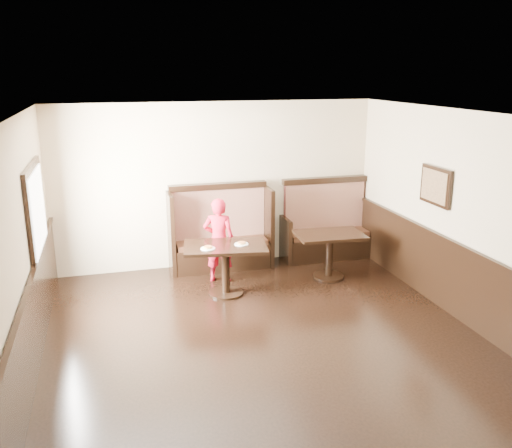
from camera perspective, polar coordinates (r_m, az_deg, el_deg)
name	(u,v)px	position (r m, az deg, el deg)	size (l,w,h in m)	color
ground	(279,361)	(6.57, 2.48, -14.19)	(7.00, 7.00, 0.00)	black
room_shell	(249,302)	(6.43, -0.79, -8.17)	(7.00, 7.00, 7.00)	#C5AD8F
booth_main	(220,238)	(9.29, -3.77, -1.44)	(1.75, 0.72, 1.45)	black
booth_neighbor	(326,231)	(9.87, 7.38, -0.78)	(1.65, 0.72, 1.45)	black
table_main	(225,257)	(8.14, -3.23, -3.46)	(1.33, 0.95, 0.78)	black
table_neighbor	(330,245)	(8.88, 7.75, -2.17)	(1.12, 0.77, 0.75)	black
child	(219,240)	(8.62, -3.92, -1.71)	(0.50, 0.33, 1.37)	#B71329
pizza_plate_left	(208,248)	(7.93, -5.09, -2.52)	(0.22, 0.22, 0.04)	white
pizza_plate_right	(242,243)	(8.10, -1.54, -2.07)	(0.21, 0.21, 0.04)	white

